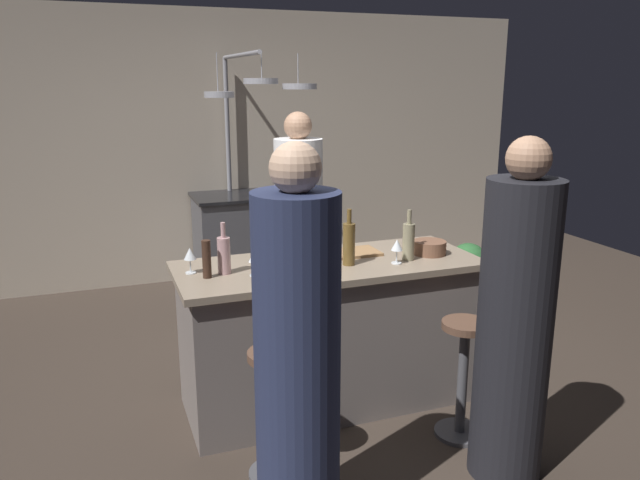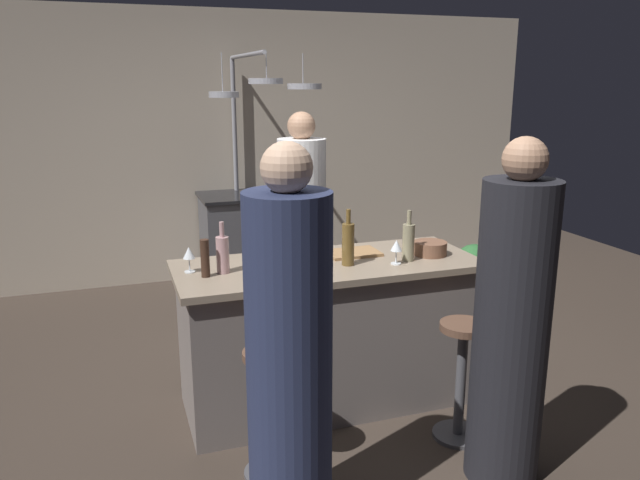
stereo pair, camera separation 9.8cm
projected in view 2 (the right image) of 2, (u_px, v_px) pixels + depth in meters
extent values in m
plane|color=#382D26|center=(328.00, 400.00, 3.88)|extent=(9.00, 9.00, 0.00)
cube|color=#BCAD99|center=(232.00, 147.00, 6.16)|extent=(6.40, 0.16, 2.60)
cube|color=slate|center=(328.00, 336.00, 3.77)|extent=(1.72, 0.66, 0.86)
cube|color=gray|center=(328.00, 266.00, 3.66)|extent=(1.80, 0.72, 0.04)
cube|color=#47474C|center=(243.00, 241.00, 6.01)|extent=(0.76, 0.60, 0.86)
cube|color=black|center=(242.00, 196.00, 5.90)|extent=(0.80, 0.64, 0.03)
cylinder|color=white|center=(302.00, 239.00, 4.75)|extent=(0.36, 0.36, 1.53)
sphere|color=tan|center=(301.00, 126.00, 4.53)|extent=(0.21, 0.21, 0.21)
cylinder|color=#4C4C51|center=(457.00, 434.00, 3.48)|extent=(0.28, 0.28, 0.02)
cylinder|color=#4C4C51|center=(461.00, 382.00, 3.40)|extent=(0.06, 0.06, 0.62)
cylinder|color=brown|center=(464.00, 327.00, 3.32)|extent=(0.26, 0.26, 0.04)
cylinder|color=black|center=(511.00, 336.00, 2.97)|extent=(0.36, 0.36, 1.51)
sphere|color=tan|center=(525.00, 159.00, 2.76)|extent=(0.21, 0.21, 0.21)
cylinder|color=#4C4C51|center=(272.00, 472.00, 3.14)|extent=(0.28, 0.28, 0.02)
cylinder|color=#4C4C51|center=(271.00, 416.00, 3.06)|extent=(0.06, 0.06, 0.62)
cylinder|color=brown|center=(269.00, 355.00, 2.98)|extent=(0.26, 0.26, 0.04)
cylinder|color=#262D4C|center=(289.00, 370.00, 2.60)|extent=(0.36, 0.36, 1.52)
sphere|color=#D8AD8C|center=(287.00, 168.00, 2.38)|extent=(0.21, 0.21, 0.21)
cylinder|color=gray|center=(236.00, 171.00, 6.08)|extent=(0.04, 0.04, 2.15)
cylinder|color=gray|center=(246.00, 55.00, 5.24)|extent=(0.04, 1.26, 0.04)
cylinder|color=gray|center=(224.00, 94.00, 4.74)|extent=(0.23, 0.23, 0.04)
cylinder|color=gray|center=(222.00, 73.00, 4.74)|extent=(0.01, 0.01, 0.31)
cylinder|color=gray|center=(266.00, 81.00, 4.90)|extent=(0.28, 0.28, 0.04)
cylinder|color=gray|center=(266.00, 67.00, 4.84)|extent=(0.01, 0.01, 0.21)
cylinder|color=gray|center=(304.00, 86.00, 4.94)|extent=(0.28, 0.28, 0.04)
cylinder|color=gray|center=(303.00, 70.00, 4.94)|extent=(0.01, 0.01, 0.25)
cylinder|color=brown|center=(472.00, 291.00, 5.64)|extent=(0.24, 0.24, 0.16)
sphere|color=#2D6633|center=(474.00, 264.00, 5.57)|extent=(0.36, 0.36, 0.36)
cube|color=#997047|center=(353.00, 253.00, 3.82)|extent=(0.32, 0.22, 0.02)
cylinder|color=#382319|center=(205.00, 258.00, 3.36)|extent=(0.05, 0.05, 0.21)
cylinder|color=#B78C8E|center=(223.00, 255.00, 3.43)|extent=(0.07, 0.07, 0.21)
cylinder|color=#B78C8E|center=(222.00, 229.00, 3.40)|extent=(0.03, 0.03, 0.08)
cylinder|color=brown|center=(348.00, 245.00, 3.57)|extent=(0.07, 0.07, 0.25)
cylinder|color=brown|center=(348.00, 217.00, 3.53)|extent=(0.03, 0.03, 0.08)
cylinder|color=gray|center=(408.00, 243.00, 3.67)|extent=(0.07, 0.07, 0.22)
cylinder|color=gray|center=(409.00, 217.00, 3.63)|extent=(0.03, 0.03, 0.08)
cylinder|color=#143319|center=(260.00, 239.00, 3.72)|extent=(0.07, 0.07, 0.24)
cylinder|color=#143319|center=(259.00, 213.00, 3.68)|extent=(0.03, 0.03, 0.08)
cylinder|color=silver|center=(396.00, 264.00, 3.62)|extent=(0.06, 0.06, 0.01)
cylinder|color=silver|center=(396.00, 257.00, 3.61)|extent=(0.01, 0.01, 0.07)
cone|color=silver|center=(396.00, 245.00, 3.59)|extent=(0.07, 0.07, 0.06)
cylinder|color=silver|center=(253.00, 275.00, 3.41)|extent=(0.06, 0.06, 0.01)
cylinder|color=silver|center=(253.00, 268.00, 3.40)|extent=(0.01, 0.01, 0.07)
cone|color=silver|center=(253.00, 255.00, 3.38)|extent=(0.07, 0.07, 0.06)
cylinder|color=silver|center=(190.00, 272.00, 3.47)|extent=(0.06, 0.06, 0.01)
cylinder|color=silver|center=(190.00, 265.00, 3.46)|extent=(0.01, 0.01, 0.07)
cone|color=silver|center=(189.00, 253.00, 3.44)|extent=(0.07, 0.07, 0.06)
cylinder|color=brown|center=(430.00, 248.00, 3.80)|extent=(0.20, 0.20, 0.08)
cylinder|color=#B7B7BC|center=(288.00, 250.00, 3.76)|extent=(0.19, 0.19, 0.08)
cylinder|color=silver|center=(312.00, 264.00, 3.51)|extent=(0.16, 0.16, 0.06)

